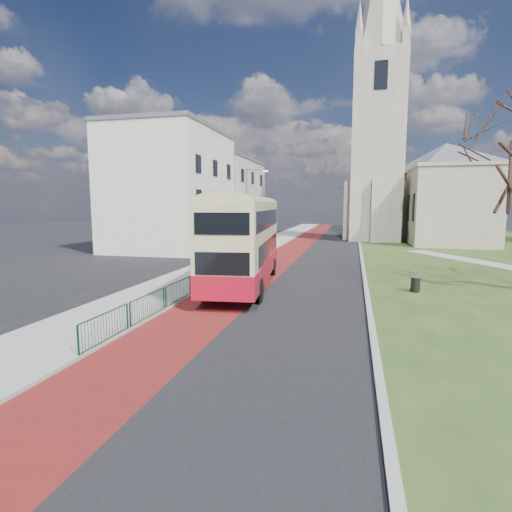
% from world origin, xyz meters
% --- Properties ---
extents(ground, '(160.00, 160.00, 0.00)m').
position_xyz_m(ground, '(0.00, 0.00, 0.00)').
color(ground, black).
rests_on(ground, ground).
extents(road_carriageway, '(9.00, 120.00, 0.01)m').
position_xyz_m(road_carriageway, '(1.50, 20.00, 0.01)').
color(road_carriageway, black).
rests_on(road_carriageway, ground).
extents(bus_lane, '(3.40, 120.00, 0.01)m').
position_xyz_m(bus_lane, '(-1.20, 20.00, 0.01)').
color(bus_lane, '#591414').
rests_on(bus_lane, ground).
extents(pavement_west, '(4.00, 120.00, 0.12)m').
position_xyz_m(pavement_west, '(-5.00, 20.00, 0.06)').
color(pavement_west, gray).
rests_on(pavement_west, ground).
extents(kerb_west, '(0.25, 120.00, 0.13)m').
position_xyz_m(kerb_west, '(-3.00, 20.00, 0.07)').
color(kerb_west, '#999993').
rests_on(kerb_west, ground).
extents(kerb_east, '(0.25, 80.00, 0.13)m').
position_xyz_m(kerb_east, '(6.10, 22.00, 0.07)').
color(kerb_east, '#999993').
rests_on(kerb_east, ground).
extents(pedestrian_railing, '(0.07, 24.00, 1.12)m').
position_xyz_m(pedestrian_railing, '(-2.95, 4.00, 0.55)').
color(pedestrian_railing, '#0D3A19').
rests_on(pedestrian_railing, ground).
extents(gothic_church, '(16.38, 18.00, 40.00)m').
position_xyz_m(gothic_church, '(12.56, 38.00, 13.13)').
color(gothic_church, gray).
rests_on(gothic_church, ground).
extents(street_block_near, '(10.30, 14.30, 13.00)m').
position_xyz_m(street_block_near, '(-14.00, 22.00, 6.51)').
color(street_block_near, silver).
rests_on(street_block_near, ground).
extents(street_block_far, '(10.30, 16.30, 11.50)m').
position_xyz_m(street_block_far, '(-14.00, 38.00, 5.76)').
color(street_block_far, '#B5AA99').
rests_on(street_block_far, ground).
extents(streetlamp, '(2.13, 0.18, 8.00)m').
position_xyz_m(streetlamp, '(-4.35, 18.00, 4.59)').
color(streetlamp, gray).
rests_on(streetlamp, pavement_west).
extents(bus, '(4.20, 12.59, 5.16)m').
position_xyz_m(bus, '(-0.89, 4.10, 2.95)').
color(bus, '#A40F21').
rests_on(bus, ground).
extents(litter_bin, '(0.54, 0.54, 0.86)m').
position_xyz_m(litter_bin, '(8.70, 4.69, 0.48)').
color(litter_bin, black).
rests_on(litter_bin, grass_green).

